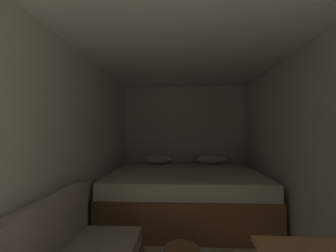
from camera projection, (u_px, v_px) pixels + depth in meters
The scene contains 5 objects.
wall_back at pixel (184, 142), 4.67m from camera, with size 2.40×0.05×2.14m, color silver.
wall_left at pixel (67, 154), 2.36m from camera, with size 0.05×4.72×2.14m, color silver.
wall_right at pixel (315, 155), 2.23m from camera, with size 0.05×4.72×2.14m, color silver.
ceiling_slab at pixel (187, 40), 2.32m from camera, with size 2.40×4.72×0.05m, color white.
bed at pixel (185, 193), 3.65m from camera, with size 2.18×1.90×0.87m.
Camera 1 is at (-0.06, -0.40, 1.30)m, focal length 25.84 mm.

